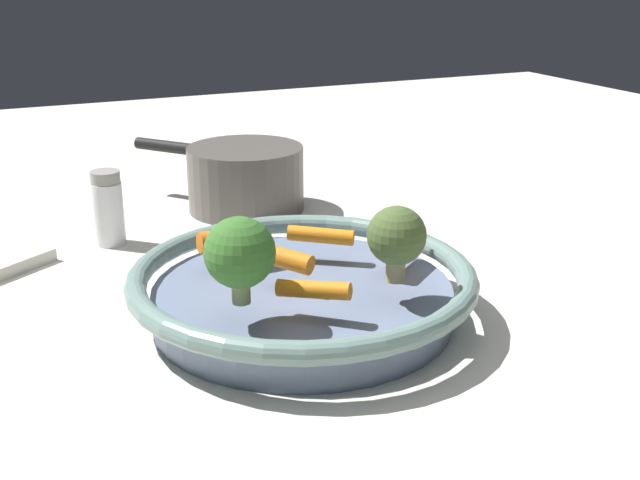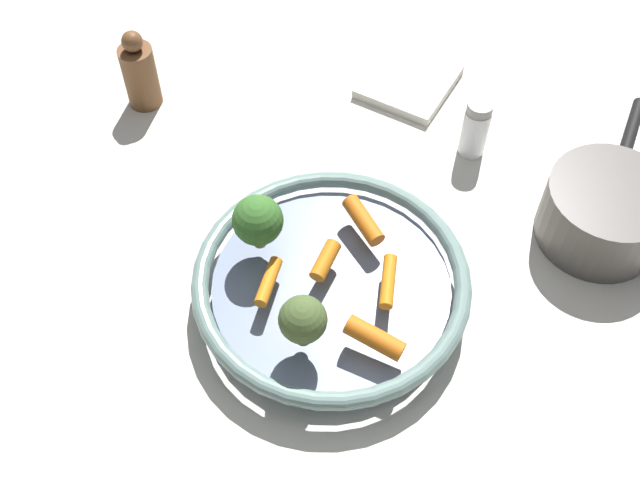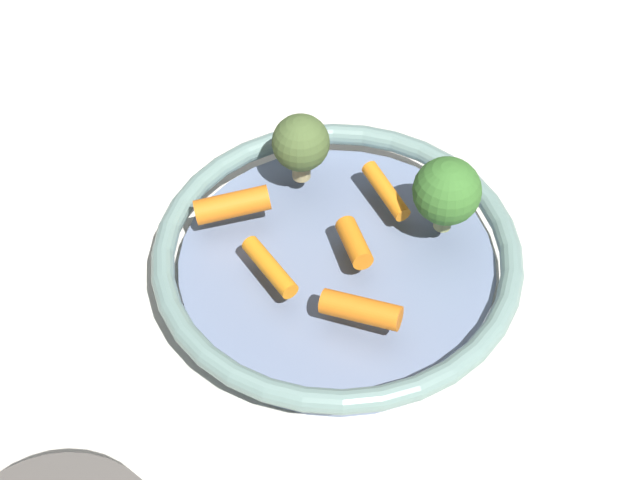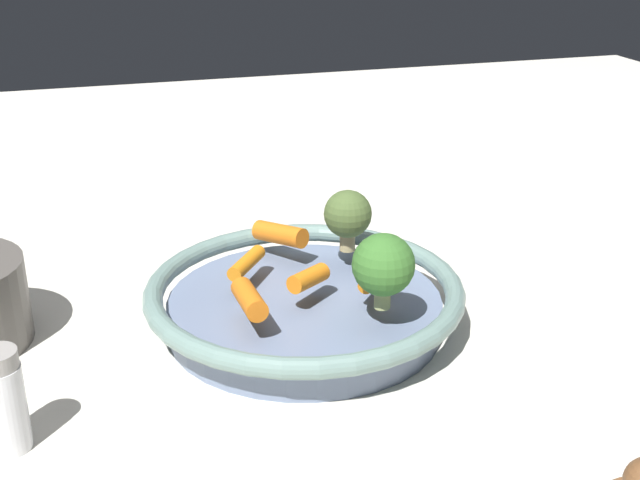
{
  "view_description": "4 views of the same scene",
  "coord_description": "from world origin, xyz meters",
  "px_view_note": "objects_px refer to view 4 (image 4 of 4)",
  "views": [
    {
      "loc": [
        -0.61,
        0.26,
        0.32
      ],
      "look_at": [
        0.01,
        -0.02,
        0.07
      ],
      "focal_mm": 44.83,
      "sensor_mm": 36.0,
      "label": 1
    },
    {
      "loc": [
        -0.23,
        -0.43,
        0.79
      ],
      "look_at": [
        -0.0,
        0.02,
        0.09
      ],
      "focal_mm": 44.46,
      "sensor_mm": 36.0,
      "label": 2
    },
    {
      "loc": [
        0.5,
        0.18,
        0.67
      ],
      "look_at": [
        0.03,
        -0.0,
        0.08
      ],
      "focal_mm": 54.64,
      "sensor_mm": 36.0,
      "label": 3
    },
    {
      "loc": [
        0.2,
        0.7,
        0.4
      ],
      "look_at": [
        -0.02,
        -0.02,
        0.08
      ],
      "focal_mm": 46.29,
      "sensor_mm": 36.0,
      "label": 4
    }
  ],
  "objects_px": {
    "baby_carrot_left": "(310,278)",
    "broccoli_floret_mid": "(383,265)",
    "salt_shaker": "(3,401)",
    "serving_bowl": "(305,302)",
    "baby_carrot_right": "(247,263)",
    "broccoli_floret_large": "(348,215)",
    "baby_carrot_back": "(249,299)",
    "baby_carrot_center": "(376,273)",
    "baby_carrot_near_rim": "(283,234)"
  },
  "relations": [
    {
      "from": "baby_carrot_left",
      "to": "baby_carrot_right",
      "type": "bearing_deg",
      "value": -47.56
    },
    {
      "from": "baby_carrot_left",
      "to": "baby_carrot_near_rim",
      "type": "bearing_deg",
      "value": -91.06
    },
    {
      "from": "serving_bowl",
      "to": "baby_carrot_left",
      "type": "distance_m",
      "value": 0.04
    },
    {
      "from": "baby_carrot_left",
      "to": "broccoli_floret_large",
      "type": "xyz_separation_m",
      "value": [
        -0.06,
        -0.07,
        0.03
      ]
    },
    {
      "from": "serving_bowl",
      "to": "broccoli_floret_large",
      "type": "distance_m",
      "value": 0.11
    },
    {
      "from": "baby_carrot_left",
      "to": "baby_carrot_near_rim",
      "type": "xyz_separation_m",
      "value": [
        -0.0,
        -0.11,
        0.0
      ]
    },
    {
      "from": "serving_bowl",
      "to": "baby_carrot_near_rim",
      "type": "distance_m",
      "value": 0.1
    },
    {
      "from": "baby_carrot_left",
      "to": "broccoli_floret_large",
      "type": "height_order",
      "value": "broccoli_floret_large"
    },
    {
      "from": "broccoli_floret_mid",
      "to": "salt_shaker",
      "type": "height_order",
      "value": "broccoli_floret_mid"
    },
    {
      "from": "baby_carrot_back",
      "to": "serving_bowl",
      "type": "bearing_deg",
      "value": -145.54
    },
    {
      "from": "baby_carrot_center",
      "to": "baby_carrot_near_rim",
      "type": "bearing_deg",
      "value": -60.97
    },
    {
      "from": "baby_carrot_right",
      "to": "broccoli_floret_mid",
      "type": "height_order",
      "value": "broccoli_floret_mid"
    },
    {
      "from": "baby_carrot_right",
      "to": "baby_carrot_back",
      "type": "bearing_deg",
      "value": 79.63
    },
    {
      "from": "baby_carrot_center",
      "to": "baby_carrot_back",
      "type": "bearing_deg",
      "value": 10.68
    },
    {
      "from": "baby_carrot_right",
      "to": "baby_carrot_near_rim",
      "type": "height_order",
      "value": "baby_carrot_near_rim"
    },
    {
      "from": "serving_bowl",
      "to": "baby_carrot_left",
      "type": "bearing_deg",
      "value": 96.19
    },
    {
      "from": "baby_carrot_near_rim",
      "to": "broccoli_floret_mid",
      "type": "bearing_deg",
      "value": 105.86
    },
    {
      "from": "baby_carrot_center",
      "to": "broccoli_floret_mid",
      "type": "bearing_deg",
      "value": 74.86
    },
    {
      "from": "serving_bowl",
      "to": "broccoli_floret_large",
      "type": "xyz_separation_m",
      "value": [
        -0.06,
        -0.06,
        0.06
      ]
    },
    {
      "from": "broccoli_floret_large",
      "to": "broccoli_floret_mid",
      "type": "xyz_separation_m",
      "value": [
        0.01,
        0.13,
        0.0
      ]
    },
    {
      "from": "serving_bowl",
      "to": "baby_carrot_left",
      "type": "relative_size",
      "value": 6.6
    },
    {
      "from": "serving_bowl",
      "to": "baby_carrot_left",
      "type": "height_order",
      "value": "baby_carrot_left"
    },
    {
      "from": "baby_carrot_near_rim",
      "to": "broccoli_floret_mid",
      "type": "distance_m",
      "value": 0.18
    },
    {
      "from": "baby_carrot_center",
      "to": "broccoli_floret_large",
      "type": "bearing_deg",
      "value": -87.14
    },
    {
      "from": "broccoli_floret_mid",
      "to": "baby_carrot_right",
      "type": "bearing_deg",
      "value": -48.85
    },
    {
      "from": "baby_carrot_back",
      "to": "baby_carrot_center",
      "type": "xyz_separation_m",
      "value": [
        -0.13,
        -0.02,
        -0.0
      ]
    },
    {
      "from": "serving_bowl",
      "to": "salt_shaker",
      "type": "bearing_deg",
      "value": 24.02
    },
    {
      "from": "baby_carrot_right",
      "to": "broccoli_floret_mid",
      "type": "distance_m",
      "value": 0.16
    },
    {
      "from": "baby_carrot_right",
      "to": "baby_carrot_center",
      "type": "bearing_deg",
      "value": 152.95
    },
    {
      "from": "baby_carrot_back",
      "to": "broccoli_floret_large",
      "type": "relative_size",
      "value": 0.96
    },
    {
      "from": "baby_carrot_left",
      "to": "broccoli_floret_large",
      "type": "distance_m",
      "value": 0.1
    },
    {
      "from": "serving_bowl",
      "to": "broccoli_floret_large",
      "type": "height_order",
      "value": "broccoli_floret_large"
    },
    {
      "from": "baby_carrot_left",
      "to": "salt_shaker",
      "type": "relative_size",
      "value": 0.55
    },
    {
      "from": "baby_carrot_back",
      "to": "baby_carrot_near_rim",
      "type": "bearing_deg",
      "value": -115.83
    },
    {
      "from": "baby_carrot_near_rim",
      "to": "broccoli_floret_large",
      "type": "height_order",
      "value": "broccoli_floret_large"
    },
    {
      "from": "baby_carrot_right",
      "to": "baby_carrot_left",
      "type": "height_order",
      "value": "baby_carrot_left"
    },
    {
      "from": "baby_carrot_right",
      "to": "broccoli_floret_mid",
      "type": "relative_size",
      "value": 0.89
    },
    {
      "from": "serving_bowl",
      "to": "baby_carrot_right",
      "type": "distance_m",
      "value": 0.07
    },
    {
      "from": "broccoli_floret_large",
      "to": "broccoli_floret_mid",
      "type": "relative_size",
      "value": 0.92
    },
    {
      "from": "baby_carrot_center",
      "to": "baby_carrot_near_rim",
      "type": "height_order",
      "value": "baby_carrot_near_rim"
    },
    {
      "from": "baby_carrot_right",
      "to": "baby_carrot_center",
      "type": "height_order",
      "value": "same"
    },
    {
      "from": "broccoli_floret_large",
      "to": "broccoli_floret_mid",
      "type": "bearing_deg",
      "value": 85.17
    },
    {
      "from": "serving_bowl",
      "to": "broccoli_floret_large",
      "type": "bearing_deg",
      "value": -137.38
    },
    {
      "from": "baby_carrot_back",
      "to": "baby_carrot_near_rim",
      "type": "height_order",
      "value": "baby_carrot_near_rim"
    },
    {
      "from": "baby_carrot_back",
      "to": "baby_carrot_left",
      "type": "relative_size",
      "value": 1.34
    },
    {
      "from": "baby_carrot_center",
      "to": "baby_carrot_left",
      "type": "height_order",
      "value": "baby_carrot_left"
    },
    {
      "from": "baby_carrot_right",
      "to": "salt_shaker",
      "type": "xyz_separation_m",
      "value": [
        0.23,
        0.16,
        -0.02
      ]
    },
    {
      "from": "baby_carrot_left",
      "to": "broccoli_floret_mid",
      "type": "bearing_deg",
      "value": 129.94
    },
    {
      "from": "baby_carrot_left",
      "to": "salt_shaker",
      "type": "height_order",
      "value": "salt_shaker"
    },
    {
      "from": "baby_carrot_left",
      "to": "baby_carrot_center",
      "type": "bearing_deg",
      "value": 176.23
    }
  ]
}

